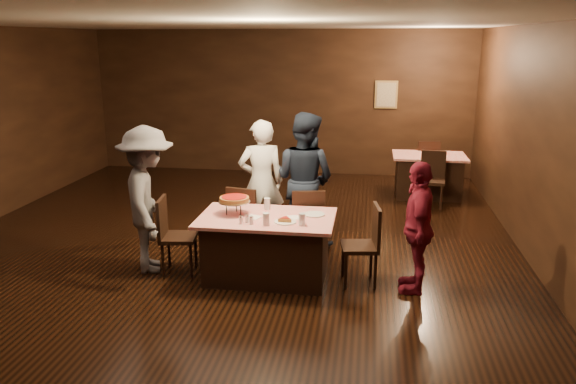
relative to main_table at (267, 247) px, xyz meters
The scene contains 22 objects.
room 1.99m from the main_table, 141.19° to the left, with size 10.00×10.04×3.02m.
main_table is the anchor object (origin of this frame).
back_table 4.62m from the main_table, 60.87° to the left, with size 1.30×0.90×0.77m, color red.
chair_far_left 0.85m from the main_table, 118.07° to the left, with size 0.42×0.42×0.95m, color black.
chair_far_right 0.85m from the main_table, 61.93° to the left, with size 0.42×0.42×0.95m, color black.
chair_end_left 1.10m from the main_table, behind, with size 0.42×0.42×0.95m, color black.
chair_end_right 1.10m from the main_table, ahead, with size 0.42×0.42×0.95m, color black.
chair_back_near 4.02m from the main_table, 56.01° to the left, with size 0.42×0.42×0.95m, color black.
chair_back_far 5.15m from the main_table, 64.12° to the left, with size 0.42×0.42×0.95m, color black.
diner_white_jacket 1.35m from the main_table, 103.89° to the left, with size 0.64×0.42×1.75m, color white.
diner_navy_hoodie 1.39m from the main_table, 76.49° to the left, with size 0.90×0.70×1.86m, color black.
diner_grey_knit 1.57m from the main_table, behind, with size 1.17×0.67×1.81m, color #5A595E.
diner_red_shirt 1.78m from the main_table, ahead, with size 0.89×0.37×1.52m, color maroon.
pizza_stand 0.70m from the main_table, behind, with size 0.38×0.38×0.22m.
plate_with_slice 0.51m from the main_table, 35.75° to the right, with size 0.25×0.25×0.06m.
plate_empty 0.69m from the main_table, 15.26° to the left, with size 0.25×0.25×0.01m, color white.
glass_front_left 0.55m from the main_table, 80.54° to the right, with size 0.08×0.08×0.14m, color silver.
glass_front_right 0.69m from the main_table, 29.05° to the right, with size 0.08×0.08×0.14m, color silver.
glass_back 0.55m from the main_table, 99.46° to the left, with size 0.08×0.08×0.14m, color silver.
condiments 0.55m from the main_table, 122.43° to the right, with size 0.17×0.10×0.09m.
napkin_center 0.49m from the main_table, ahead, with size 0.16×0.16×0.01m, color white.
napkin_left 0.42m from the main_table, 161.57° to the right, with size 0.16×0.16×0.01m, color white.
Camera 1 is at (1.91, -6.79, 2.80)m, focal length 35.00 mm.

